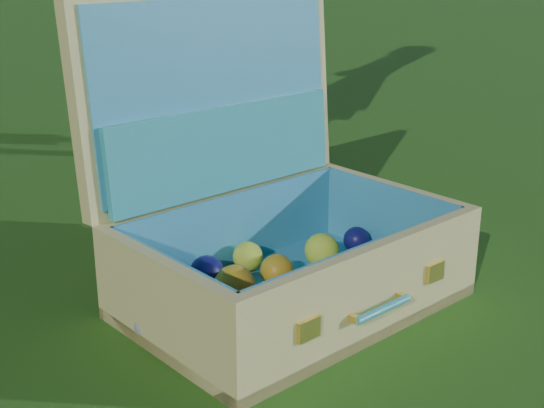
# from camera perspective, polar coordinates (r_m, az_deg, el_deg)

# --- Properties ---
(ground) EXTENTS (60.00, 60.00, 0.00)m
(ground) POSITION_cam_1_polar(r_m,az_deg,el_deg) (1.71, 2.35, -4.55)
(ground) COLOR #215114
(ground) RESTS_ON ground
(stray_ball) EXTENTS (0.06, 0.06, 0.06)m
(stray_ball) POSITION_cam_1_polar(r_m,az_deg,el_deg) (1.41, -9.08, -8.88)
(stray_ball) COLOR teal
(stray_ball) RESTS_ON ground
(suitcase) EXTENTS (0.72, 0.61, 0.61)m
(suitcase) POSITION_cam_1_polar(r_m,az_deg,el_deg) (1.50, -0.58, -0.77)
(suitcase) COLOR #D5C572
(suitcase) RESTS_ON ground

